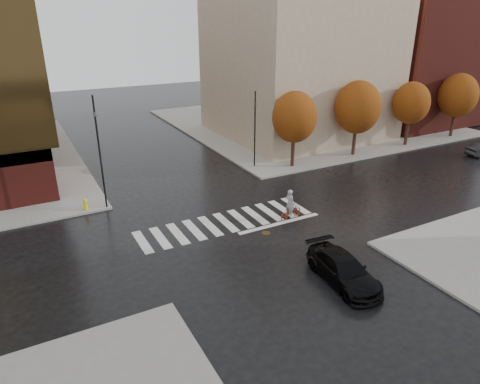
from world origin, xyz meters
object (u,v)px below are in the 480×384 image
at_px(cyclist, 290,209).
at_px(traffic_light_ne, 255,125).
at_px(sedan, 343,270).
at_px(fire_hydrant, 85,204).
at_px(traffic_light_nw, 99,145).

relative_size(cyclist, traffic_light_ne, 0.32).
relative_size(sedan, fire_hydrant, 6.06).
distance_m(traffic_light_nw, fire_hydrant, 4.19).
xyz_separation_m(sedan, traffic_light_ne, (4.88, 17.24, 3.06)).
distance_m(sedan, traffic_light_nw, 17.28).
height_order(traffic_light_nw, traffic_light_ne, traffic_light_nw).
distance_m(traffic_light_ne, fire_hydrant, 15.26).
distance_m(cyclist, traffic_light_ne, 10.90).
relative_size(sedan, traffic_light_nw, 0.63).
bearing_deg(fire_hydrant, traffic_light_nw, -8.50).
bearing_deg(traffic_light_ne, fire_hydrant, 7.51).
bearing_deg(sedan, fire_hydrant, 129.21).
height_order(cyclist, traffic_light_ne, traffic_light_ne).
bearing_deg(sedan, traffic_light_ne, 79.66).
bearing_deg(fire_hydrant, cyclist, -32.78).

